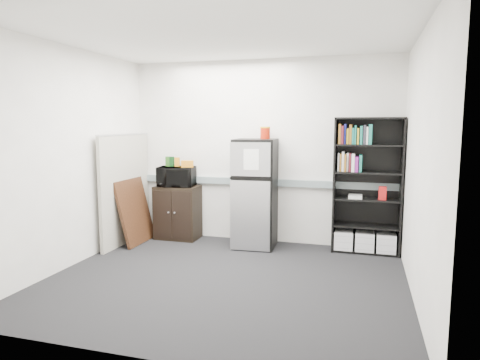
{
  "coord_description": "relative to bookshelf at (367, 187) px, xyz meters",
  "views": [
    {
      "loc": [
        1.47,
        -4.45,
        1.76
      ],
      "look_at": [
        -0.08,
        0.9,
        1.03
      ],
      "focal_mm": 32.0,
      "sensor_mm": 36.0,
      "label": 1
    }
  ],
  "objects": [
    {
      "name": "snack_box_b",
      "position": [
        -2.88,
        -0.05,
        0.28
      ],
      "size": [
        0.07,
        0.05,
        0.15
      ],
      "primitive_type": "cube",
      "rotation": [
        0.0,
        0.0,
        -0.04
      ],
      "color": "#0C3511",
      "rests_on": "microwave"
    },
    {
      "name": "electrical_raceway",
      "position": [
        -1.53,
        0.15,
        -0.01
      ],
      "size": [
        3.92,
        0.05,
        0.1
      ],
      "primitive_type": "cube",
      "color": "gray",
      "rests_on": "wall_back"
    },
    {
      "name": "snack_box_c",
      "position": [
        -2.79,
        -0.05,
        0.27
      ],
      "size": [
        0.08,
        0.06,
        0.14
      ],
      "primitive_type": "cube",
      "rotation": [
        0.0,
        0.0,
        0.16
      ],
      "color": "orange",
      "rests_on": "microwave"
    },
    {
      "name": "wall_left",
      "position": [
        -3.53,
        -1.57,
        0.44
      ],
      "size": [
        0.02,
        3.5,
        2.7
      ],
      "primitive_type": "cube",
      "color": "silver",
      "rests_on": "floor"
    },
    {
      "name": "framed_poster",
      "position": [
        -3.3,
        -0.46,
        -0.43
      ],
      "size": [
        0.27,
        0.75,
        0.95
      ],
      "rotation": [
        0.0,
        -0.24,
        0.0
      ],
      "color": "black",
      "rests_on": "floor"
    },
    {
      "name": "bookshelf",
      "position": [
        0.0,
        0.0,
        0.0
      ],
      "size": [
        0.9,
        0.34,
        1.85
      ],
      "color": "black",
      "rests_on": "floor"
    },
    {
      "name": "microwave",
      "position": [
        -2.79,
        -0.08,
        0.05
      ],
      "size": [
        0.59,
        0.44,
        0.3
      ],
      "primitive_type": "imported",
      "rotation": [
        0.0,
        0.0,
        0.15
      ],
      "color": "black",
      "rests_on": "cabinet"
    },
    {
      "name": "floor",
      "position": [
        -1.53,
        -1.57,
        -0.91
      ],
      "size": [
        4.0,
        4.0,
        0.0
      ],
      "primitive_type": "plane",
      "color": "black",
      "rests_on": "ground"
    },
    {
      "name": "snack_box_a",
      "position": [
        -2.94,
        -0.05,
        0.28
      ],
      "size": [
        0.07,
        0.05,
        0.15
      ],
      "primitive_type": "cube",
      "rotation": [
        0.0,
        0.0,
        -0.07
      ],
      "color": "#255819",
      "rests_on": "microwave"
    },
    {
      "name": "wall_note",
      "position": [
        -1.88,
        0.18,
        0.64
      ],
      "size": [
        0.14,
        0.0,
        0.1
      ],
      "primitive_type": "cube",
      "color": "white",
      "rests_on": "wall_back"
    },
    {
      "name": "snack_bag",
      "position": [
        -2.6,
        -0.1,
        0.25
      ],
      "size": [
        0.2,
        0.15,
        0.1
      ],
      "primitive_type": "cube",
      "rotation": [
        0.0,
        0.0,
        0.33
      ],
      "color": "orange",
      "rests_on": "microwave"
    },
    {
      "name": "cabinet",
      "position": [
        -2.79,
        -0.06,
        -0.5
      ],
      "size": [
        0.65,
        0.44,
        0.82
      ],
      "color": "black",
      "rests_on": "floor"
    },
    {
      "name": "refrigerator",
      "position": [
        -1.54,
        -0.14,
        -0.14
      ],
      "size": [
        0.62,
        0.64,
        1.55
      ],
      "rotation": [
        0.0,
        0.0,
        0.06
      ],
      "color": "black",
      "rests_on": "floor"
    },
    {
      "name": "cubicle_partition",
      "position": [
        -3.43,
        -0.49,
        -0.1
      ],
      "size": [
        0.06,
        1.3,
        1.62
      ],
      "color": "#ACA898",
      "rests_on": "floor"
    },
    {
      "name": "ceiling",
      "position": [
        -1.53,
        -1.57,
        1.79
      ],
      "size": [
        4.0,
        3.5,
        0.02
      ],
      "primitive_type": "cube",
      "color": "white",
      "rests_on": "wall_back"
    },
    {
      "name": "wall_right",
      "position": [
        0.47,
        -1.57,
        0.44
      ],
      "size": [
        0.02,
        3.5,
        2.7
      ],
      "primitive_type": "cube",
      "color": "silver",
      "rests_on": "floor"
    },
    {
      "name": "coffee_can",
      "position": [
        -1.42,
        -0.02,
        0.74
      ],
      "size": [
        0.14,
        0.14,
        0.19
      ],
      "color": "#9E1A07",
      "rests_on": "refrigerator"
    },
    {
      "name": "wall_back",
      "position": [
        -1.53,
        0.18,
        0.44
      ],
      "size": [
        4.0,
        0.02,
        2.7
      ],
      "primitive_type": "cube",
      "color": "silver",
      "rests_on": "floor"
    }
  ]
}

